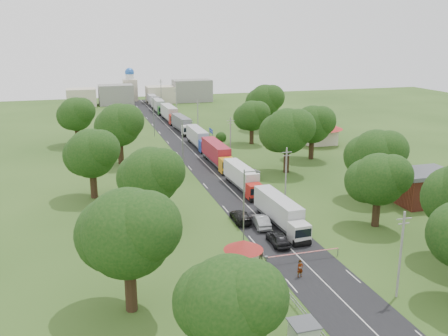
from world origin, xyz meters
name	(u,v)px	position (x,y,z in m)	size (l,w,h in m)	color
ground	(236,195)	(0.00, 0.00, 0.00)	(260.00, 260.00, 0.00)	#2A4918
road	(205,164)	(0.00, 20.00, 0.00)	(8.00, 200.00, 0.04)	black
boom_barrier	(292,255)	(-1.36, -25.00, 0.89)	(9.22, 0.35, 1.18)	slate
guard_booth	(243,251)	(-7.20, -25.00, 2.16)	(4.40, 4.40, 3.45)	beige
kiosk	(303,335)	(-7.00, -40.00, 1.23)	(2.30, 2.30, 2.41)	#99A593
guard_rail	(299,313)	(-5.00, -35.00, 0.00)	(0.10, 17.00, 1.70)	slate
info_sign	(211,133)	(5.20, 35.00, 3.00)	(0.12, 3.10, 4.10)	slate
pole_0	(401,254)	(5.50, -35.00, 4.68)	(1.60, 0.24, 9.00)	gray
pole_1	(286,176)	(5.50, -7.00, 4.68)	(1.60, 0.24, 9.00)	gray
pole_2	(230,138)	(5.50, 21.00, 4.68)	(1.60, 0.24, 9.00)	gray
pole_3	(198,116)	(5.50, 49.00, 4.68)	(1.60, 0.24, 9.00)	gray
pole_4	(176,102)	(5.50, 77.00, 4.68)	(1.60, 0.24, 9.00)	gray
pole_5	(161,91)	(5.50, 105.00, 4.68)	(1.60, 0.24, 9.00)	gray
lamp_0	(245,206)	(-5.35, -20.00, 5.55)	(2.03, 0.22, 10.00)	slate
lamp_1	(184,144)	(-5.35, 15.00, 5.55)	(2.03, 0.22, 10.00)	slate
lamp_2	(154,114)	(-5.35, 50.00, 5.55)	(2.03, 0.22, 10.00)	slate
tree_2	(378,179)	(13.99, -17.86, 6.60)	(8.00, 8.00, 10.10)	#382616
tree_3	(376,154)	(19.99, -7.84, 7.22)	(8.80, 8.80, 11.07)	#382616
tree_4	(287,131)	(12.99, 10.17, 7.85)	(9.60, 9.60, 12.05)	#382616
tree_5	(312,124)	(21.99, 18.16, 7.22)	(8.80, 8.80, 11.07)	#382616
tree_6	(252,116)	(14.99, 35.14, 6.60)	(8.00, 8.00, 10.10)	#382616
tree_7	(265,100)	(23.99, 50.17, 7.85)	(9.60, 9.60, 12.05)	#382616
tree_8	(229,301)	(-14.01, -41.86, 6.60)	(8.00, 8.00, 10.10)	#382616
tree_9	(127,232)	(-20.01, -29.83, 7.85)	(9.60, 9.60, 12.05)	#382616
tree_10	(150,176)	(-15.01, -9.84, 7.22)	(8.80, 8.80, 11.07)	#382616
tree_11	(91,153)	(-22.01, 5.16, 7.22)	(8.80, 8.80, 11.07)	#382616
tree_12	(119,125)	(-16.01, 25.17, 7.85)	(9.60, 9.60, 12.05)	#382616
tree_13	(76,114)	(-24.01, 45.16, 7.22)	(8.80, 8.80, 11.07)	#382616
house_brick	(423,187)	(26.00, -12.00, 2.65)	(8.60, 6.60, 5.20)	maroon
house_cream	(320,129)	(30.00, 30.00, 3.64)	(10.08, 10.08, 5.80)	beige
distant_town	(146,94)	(0.68, 110.00, 3.49)	(52.00, 8.00, 8.00)	gray
church	(130,86)	(-4.00, 118.00, 5.39)	(5.00, 5.00, 12.30)	beige
truck_0	(281,212)	(1.62, -14.45, 2.05)	(2.86, 14.00, 3.87)	silver
truck_1	(243,178)	(1.89, 2.46, 2.02)	(2.76, 13.76, 3.81)	#B41C14
truck_2	(217,154)	(2.09, 18.79, 2.26)	(2.72, 15.40, 4.27)	orange
truck_3	(198,138)	(2.26, 35.29, 2.14)	(2.53, 14.58, 4.04)	#19369A
truck_4	(182,124)	(2.35, 53.65, 2.09)	(3.17, 14.30, 3.95)	silver
truck_5	(170,113)	(2.13, 70.16, 2.32)	(2.89, 15.78, 4.37)	#A9231A
truck_6	(159,106)	(1.70, 87.53, 2.22)	(2.73, 15.07, 4.18)	#296D29
truck_7	(152,100)	(2.00, 104.05, 2.04)	(2.84, 13.89, 3.84)	silver
car_lane_front	(278,239)	(-1.00, -20.00, 0.82)	(1.93, 4.80, 1.64)	black
car_lane_mid	(261,221)	(-1.00, -13.95, 0.81)	(1.72, 4.94, 1.63)	#93969B
car_lane_rear	(241,216)	(-3.00, -11.38, 0.77)	(2.16, 5.31, 1.54)	black
car_verge_near	(250,173)	(5.50, 8.72, 0.79)	(2.62, 5.69, 1.58)	silver
car_verge_far	(221,149)	(5.50, 28.16, 0.78)	(1.85, 4.59, 1.56)	slate
pedestrian_near	(300,269)	(-1.96, -28.50, 0.97)	(0.71, 0.46, 1.93)	gray
pedestrian_booth	(261,255)	(-4.80, -24.07, 0.97)	(0.95, 0.74, 1.95)	gray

